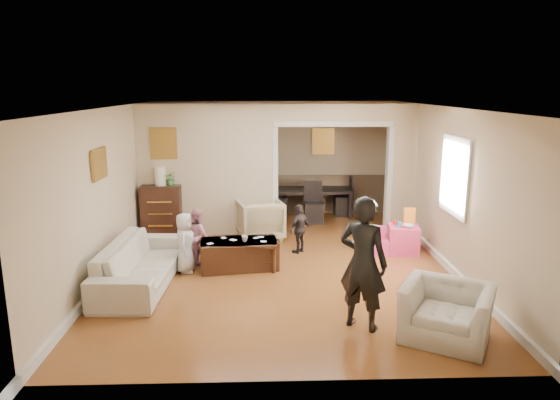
{
  "coord_description": "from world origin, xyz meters",
  "views": [
    {
      "loc": [
        -0.28,
        -8.06,
        2.91
      ],
      "look_at": [
        0.0,
        0.2,
        1.05
      ],
      "focal_mm": 32.25,
      "sensor_mm": 36.0,
      "label": 1
    }
  ],
  "objects_px": {
    "sofa": "(141,263)",
    "child_kneel_a": "(185,243)",
    "armchair_front": "(447,312)",
    "coffee_cup": "(245,239)",
    "table_lamp": "(160,176)",
    "dresser": "(162,211)",
    "play_table": "(403,239)",
    "coffee_table": "(239,254)",
    "child_toddler": "(300,229)",
    "child_kneel_b": "(198,236)",
    "adult_person": "(363,263)",
    "cyan_cup": "(399,224)",
    "dining_table": "(311,202)",
    "armchair_back": "(260,220)"
  },
  "relations": [
    {
      "from": "sofa",
      "to": "dining_table",
      "type": "bearing_deg",
      "value": -32.84
    },
    {
      "from": "child_kneel_b",
      "to": "child_toddler",
      "type": "distance_m",
      "value": 1.81
    },
    {
      "from": "table_lamp",
      "to": "dresser",
      "type": "bearing_deg",
      "value": 0.0
    },
    {
      "from": "cyan_cup",
      "to": "child_kneel_a",
      "type": "distance_m",
      "value": 3.73
    },
    {
      "from": "armchair_back",
      "to": "dresser",
      "type": "height_order",
      "value": "dresser"
    },
    {
      "from": "armchair_back",
      "to": "child_toddler",
      "type": "xyz_separation_m",
      "value": [
        0.71,
        -0.87,
        0.06
      ]
    },
    {
      "from": "child_kneel_a",
      "to": "dining_table",
      "type": "bearing_deg",
      "value": -32.0
    },
    {
      "from": "dresser",
      "to": "child_kneel_b",
      "type": "xyz_separation_m",
      "value": [
        0.89,
        -1.51,
        -0.05
      ]
    },
    {
      "from": "armchair_front",
      "to": "child_kneel_b",
      "type": "bearing_deg",
      "value": 169.34
    },
    {
      "from": "coffee_table",
      "to": "armchair_back",
      "type": "bearing_deg",
      "value": 78.2
    },
    {
      "from": "coffee_cup",
      "to": "adult_person",
      "type": "bearing_deg",
      "value": -54.31
    },
    {
      "from": "table_lamp",
      "to": "dining_table",
      "type": "distance_m",
      "value": 3.6
    },
    {
      "from": "sofa",
      "to": "adult_person",
      "type": "distance_m",
      "value": 3.42
    },
    {
      "from": "armchair_front",
      "to": "play_table",
      "type": "xyz_separation_m",
      "value": [
        0.35,
        3.13,
        -0.07
      ]
    },
    {
      "from": "sofa",
      "to": "child_kneel_a",
      "type": "xyz_separation_m",
      "value": [
        0.59,
        0.51,
        0.15
      ]
    },
    {
      "from": "sofa",
      "to": "dining_table",
      "type": "relative_size",
      "value": 1.23
    },
    {
      "from": "coffee_table",
      "to": "child_toddler",
      "type": "xyz_separation_m",
      "value": [
        1.05,
        0.75,
        0.21
      ]
    },
    {
      "from": "child_toddler",
      "to": "play_table",
      "type": "bearing_deg",
      "value": 128.8
    },
    {
      "from": "armchair_front",
      "to": "table_lamp",
      "type": "distance_m",
      "value": 6.02
    },
    {
      "from": "dresser",
      "to": "child_kneel_a",
      "type": "relative_size",
      "value": 1.07
    },
    {
      "from": "cyan_cup",
      "to": "child_kneel_b",
      "type": "xyz_separation_m",
      "value": [
        -3.5,
        -0.32,
        -0.08
      ]
    },
    {
      "from": "coffee_cup",
      "to": "play_table",
      "type": "distance_m",
      "value": 2.91
    },
    {
      "from": "armchair_front",
      "to": "child_kneel_b",
      "type": "relative_size",
      "value": 1.07
    },
    {
      "from": "dresser",
      "to": "child_toddler",
      "type": "relative_size",
      "value": 1.18
    },
    {
      "from": "sofa",
      "to": "coffee_table",
      "type": "xyz_separation_m",
      "value": [
        1.44,
        0.66,
        -0.1
      ]
    },
    {
      "from": "coffee_table",
      "to": "adult_person",
      "type": "distance_m",
      "value": 2.75
    },
    {
      "from": "armchair_front",
      "to": "table_lamp",
      "type": "bearing_deg",
      "value": 163.78
    },
    {
      "from": "armchair_front",
      "to": "coffee_cup",
      "type": "height_order",
      "value": "armchair_front"
    },
    {
      "from": "coffee_table",
      "to": "dining_table",
      "type": "relative_size",
      "value": 0.67
    },
    {
      "from": "adult_person",
      "to": "child_kneel_a",
      "type": "relative_size",
      "value": 1.72
    },
    {
      "from": "dresser",
      "to": "play_table",
      "type": "bearing_deg",
      "value": -14.3
    },
    {
      "from": "cyan_cup",
      "to": "adult_person",
      "type": "bearing_deg",
      "value": -113.43
    },
    {
      "from": "dining_table",
      "to": "child_kneel_a",
      "type": "height_order",
      "value": "child_kneel_a"
    },
    {
      "from": "armchair_front",
      "to": "child_kneel_a",
      "type": "bearing_deg",
      "value": 175.49
    },
    {
      "from": "coffee_cup",
      "to": "adult_person",
      "type": "height_order",
      "value": "adult_person"
    },
    {
      "from": "dresser",
      "to": "coffee_cup",
      "type": "distance_m",
      "value": 2.51
    },
    {
      "from": "dresser",
      "to": "child_kneel_a",
      "type": "distance_m",
      "value": 2.1
    },
    {
      "from": "coffee_table",
      "to": "child_toddler",
      "type": "relative_size",
      "value": 1.4
    },
    {
      "from": "cyan_cup",
      "to": "dining_table",
      "type": "height_order",
      "value": "dining_table"
    },
    {
      "from": "dining_table",
      "to": "table_lamp",
      "type": "bearing_deg",
      "value": -155.67
    },
    {
      "from": "play_table",
      "to": "child_kneel_a",
      "type": "xyz_separation_m",
      "value": [
        -3.75,
        -0.82,
        0.23
      ]
    },
    {
      "from": "sofa",
      "to": "cyan_cup",
      "type": "distance_m",
      "value": 4.43
    },
    {
      "from": "armchair_front",
      "to": "coffee_table",
      "type": "height_order",
      "value": "armchair_front"
    },
    {
      "from": "armchair_back",
      "to": "child_kneel_a",
      "type": "relative_size",
      "value": 0.87
    },
    {
      "from": "dresser",
      "to": "play_table",
      "type": "distance_m",
      "value": 4.64
    },
    {
      "from": "dresser",
      "to": "play_table",
      "type": "relative_size",
      "value": 1.99
    },
    {
      "from": "coffee_table",
      "to": "play_table",
      "type": "relative_size",
      "value": 2.37
    },
    {
      "from": "sofa",
      "to": "play_table",
      "type": "relative_size",
      "value": 4.34
    },
    {
      "from": "dresser",
      "to": "adult_person",
      "type": "relative_size",
      "value": 0.62
    },
    {
      "from": "cyan_cup",
      "to": "sofa",
      "type": "bearing_deg",
      "value": -163.21
    }
  ]
}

